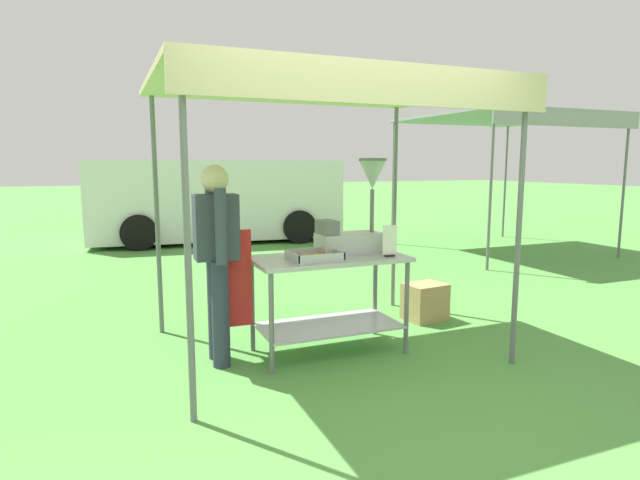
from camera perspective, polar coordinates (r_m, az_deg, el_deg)
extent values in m
plane|color=#519342|center=(9.30, -12.19, -1.93)|extent=(70.00, 70.00, 0.00)
cylinder|color=slate|center=(3.26, -14.23, -0.79)|extent=(0.04, 0.04, 2.23)
cylinder|color=slate|center=(4.42, 20.84, 1.24)|extent=(0.04, 0.04, 2.23)
cylinder|color=slate|center=(5.15, -17.32, 2.33)|extent=(0.04, 0.04, 2.23)
cylinder|color=slate|center=(5.96, 8.12, 3.37)|extent=(0.04, 0.04, 2.23)
cube|color=#CCB78E|center=(4.54, 0.25, 16.38)|extent=(2.77, 2.12, 0.05)
cube|color=#CCB78E|center=(3.59, 7.00, 16.32)|extent=(2.77, 0.02, 0.24)
cube|color=#B7B7BC|center=(4.43, 0.99, -2.04)|extent=(1.30, 0.66, 0.04)
cube|color=#B7B7BC|center=(4.57, 0.97, -9.29)|extent=(1.20, 0.61, 0.02)
cylinder|color=slate|center=(4.07, -5.30, -9.09)|extent=(0.04, 0.04, 0.80)
cylinder|color=slate|center=(4.56, 9.40, -7.29)|extent=(0.04, 0.04, 0.80)
cylinder|color=slate|center=(4.59, -7.38, -7.12)|extent=(0.04, 0.04, 0.80)
cylinder|color=slate|center=(5.02, 6.02, -5.75)|extent=(0.04, 0.04, 0.80)
cube|color=#B7B7BC|center=(4.28, -0.62, -2.08)|extent=(0.40, 0.34, 0.01)
cube|color=#B7B7BC|center=(4.13, 0.23, -1.96)|extent=(0.40, 0.01, 0.06)
cube|color=#B7B7BC|center=(4.43, -1.41, -1.27)|extent=(0.40, 0.01, 0.06)
cube|color=#B7B7BC|center=(4.21, -3.07, -1.77)|extent=(0.01, 0.34, 0.06)
cube|color=#B7B7BC|center=(4.35, 1.76, -1.43)|extent=(0.01, 0.34, 0.06)
torus|color=gold|center=(4.33, -1.37, -1.72)|extent=(0.10, 0.10, 0.02)
torus|color=gold|center=(4.21, -0.17, -2.00)|extent=(0.10, 0.10, 0.02)
torus|color=gold|center=(4.30, 0.62, -1.79)|extent=(0.08, 0.08, 0.02)
torus|color=gold|center=(4.44, 0.50, -1.46)|extent=(0.10, 0.10, 0.02)
torus|color=gold|center=(4.25, -1.64, -1.90)|extent=(0.09, 0.09, 0.02)
torus|color=gold|center=(4.38, 0.55, -1.61)|extent=(0.08, 0.08, 0.02)
torus|color=gold|center=(4.23, 1.42, -1.95)|extent=(0.10, 0.10, 0.02)
torus|color=gold|center=(4.28, -0.21, -1.84)|extent=(0.08, 0.08, 0.02)
torus|color=gold|center=(4.28, -2.73, -1.85)|extent=(0.09, 0.09, 0.02)
torus|color=gold|center=(4.15, -0.67, -2.15)|extent=(0.09, 0.09, 0.02)
torus|color=gold|center=(4.38, -0.35, -1.59)|extent=(0.10, 0.10, 0.02)
torus|color=gold|center=(4.17, -1.56, -2.10)|extent=(0.09, 0.09, 0.02)
torus|color=gold|center=(4.35, -2.56, -1.69)|extent=(0.10, 0.10, 0.02)
cube|color=#B7B7BC|center=(4.58, 3.20, -0.35)|extent=(0.56, 0.28, 0.18)
cube|color=slate|center=(4.47, 0.79, 1.40)|extent=(0.14, 0.22, 0.12)
cylinder|color=slate|center=(4.64, 5.68, 3.20)|extent=(0.04, 0.04, 0.38)
cone|color=#B7B7BC|center=(4.63, 5.74, 7.04)|extent=(0.23, 0.23, 0.25)
cylinder|color=slate|center=(4.63, 5.76, 8.71)|extent=(0.24, 0.24, 0.02)
cube|color=black|center=(4.47, 7.57, -1.69)|extent=(0.08, 0.05, 0.02)
cube|color=white|center=(4.45, 7.60, 0.00)|extent=(0.13, 0.02, 0.25)
cylinder|color=#2D3347|center=(4.47, -11.23, -7.28)|extent=(0.14, 0.14, 0.86)
cylinder|color=#2D3347|center=(4.28, -10.77, -7.96)|extent=(0.14, 0.14, 0.86)
cube|color=#383D4C|center=(4.24, -11.26, 1.40)|extent=(0.35, 0.23, 0.52)
cube|color=red|center=(4.33, -9.53, -4.20)|extent=(0.32, 0.03, 0.80)
cylinder|color=#383D4C|center=(4.45, -11.75, 2.04)|extent=(0.09, 0.09, 0.58)
cylinder|color=#383D4C|center=(4.02, -10.74, 1.42)|extent=(0.09, 0.09, 0.58)
sphere|color=beige|center=(4.21, -11.41, 6.54)|extent=(0.22, 0.22, 0.22)
cube|color=tan|center=(5.62, 11.36, -6.60)|extent=(0.45, 0.37, 0.38)
cube|color=white|center=(11.39, -11.19, 4.45)|extent=(5.20, 2.36, 1.60)
cube|color=#1E2833|center=(11.33, -21.25, 6.05)|extent=(0.25, 1.62, 0.70)
cylinder|color=black|center=(10.46, -19.12, 0.79)|extent=(0.70, 0.30, 0.68)
cylinder|color=black|center=(12.31, -18.85, 1.86)|extent=(0.70, 0.30, 0.68)
cylinder|color=black|center=(10.80, -2.30, 1.47)|extent=(0.70, 0.30, 0.68)
cylinder|color=black|center=(12.60, -4.48, 2.42)|extent=(0.70, 0.30, 0.68)
cylinder|color=slate|center=(8.33, 18.08, 5.10)|extent=(0.04, 0.04, 2.43)
cylinder|color=slate|center=(10.40, 30.17, 4.94)|extent=(0.04, 0.04, 2.43)
cylinder|color=slate|center=(10.68, 7.98, 6.03)|extent=(0.04, 0.04, 2.43)
cylinder|color=slate|center=(12.37, 19.51, 5.93)|extent=(0.04, 0.04, 2.43)
cube|color=#939399|center=(10.37, 19.26, 12.45)|extent=(3.05, 3.08, 0.05)
cube|color=#939399|center=(9.27, 25.63, 11.82)|extent=(3.05, 0.02, 0.24)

